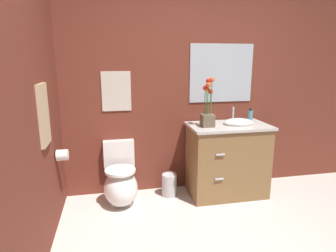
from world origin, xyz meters
TOP-DOWN VIEW (x-y plane):
  - wall_back at (0.20, 1.74)m, footprint 4.68×0.05m
  - wall_left at (-1.53, 0.51)m, footprint 0.05×4.80m
  - toilet at (-0.87, 1.44)m, footprint 0.38×0.59m
  - vanity_cabinet at (0.41, 1.41)m, footprint 0.94×0.56m
  - flower_vase at (0.13, 1.38)m, footprint 0.14×0.14m
  - soap_bottle at (0.73, 1.52)m, footprint 0.06×0.06m
  - trash_bin at (-0.28, 1.50)m, footprint 0.18×0.18m
  - wall_poster at (-0.87, 1.71)m, footprint 0.33×0.01m
  - wall_mirror at (0.41, 1.71)m, footprint 0.80×0.01m
  - hanging_towel at (-1.49, 0.87)m, footprint 0.03×0.28m
  - toilet_paper_roll at (-1.44, 1.24)m, footprint 0.11×0.11m

SIDE VIEW (x-z plane):
  - trash_bin at x=-0.28m, z-range 0.00..0.27m
  - toilet at x=-0.87m, z-range -0.10..0.59m
  - vanity_cabinet at x=0.41m, z-range -0.08..0.97m
  - toilet_paper_roll at x=-1.44m, z-range 0.62..0.74m
  - soap_bottle at x=0.73m, z-range 0.86..1.03m
  - flower_vase at x=0.13m, z-range 0.78..1.33m
  - hanging_towel at x=-1.49m, z-range 0.90..1.42m
  - wall_back at x=0.20m, z-range 0.00..2.50m
  - wall_left at x=-1.53m, z-range 0.00..2.50m
  - wall_poster at x=-0.87m, z-range 1.03..1.48m
  - wall_mirror at x=0.41m, z-range 1.10..1.80m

